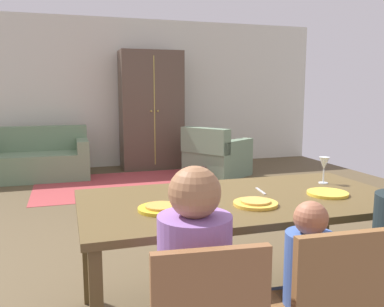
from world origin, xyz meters
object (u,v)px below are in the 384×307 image
Objects in this scene: person_man at (193,305)px; handbag at (195,176)px; plate_near_man at (161,209)px; person_child at (303,304)px; wine_glass at (324,165)px; armchair at (216,157)px; armoire at (151,110)px; couch at (34,160)px; plate_near_woman at (328,193)px; plate_near_child at (255,204)px; dining_table at (242,208)px.

handbag is (1.36, 4.23, -0.38)m from person_man.
person_child is at bearing -46.89° from plate_near_man.
wine_glass is 3.93m from armchair.
armoire reaches higher than person_child.
wine_glass is at bearing 13.74° from plate_near_man.
person_man is at bearing -144.76° from wine_glass.
wine_glass is at bearing -64.02° from couch.
plate_near_woman is 0.23× the size of person_man.
plate_near_man is 1.06m from plate_near_woman.
handbag is (-0.51, -0.47, -0.19)m from armchair.
person_man is at bearing -136.31° from plate_near_child.
plate_near_child reaches higher than handbag.
plate_near_woman is 1.34× the size of wine_glass.
couch reaches higher than plate_near_woman.
armoire is at bearing 84.49° from dining_table.
armchair is at bearing -13.59° from couch.
wine_glass is 1.55m from person_man.
handbag is at bearing 76.78° from dining_table.
plate_near_woman is 0.15× the size of couch.
person_child is 5.83m from armoire.
plate_near_man is at bearing -167.27° from dining_table.
person_man is at bearing -127.65° from dining_table.
wine_glass reaches higher than person_child.
armoire is at bearing 90.45° from plate_near_woman.
armchair reaches higher than dining_table.
couch is (-0.98, 5.39, -0.21)m from person_man.
armchair is (0.81, 4.11, -0.45)m from plate_near_woman.
plate_near_man is 0.62m from person_man.
wine_glass is 0.17× the size of person_man.
wine_glass is 0.58× the size of handbag.
plate_near_man is at bearing -178.92° from plate_near_woman.
wine_glass is 4.91m from armoire.
person_child is 4.33m from handbag.
plate_near_woman reaches higher than dining_table.
plate_near_man is 0.85m from person_child.
plate_near_child is (0.53, -0.06, 0.00)m from plate_near_man.
dining_table is 0.88m from person_man.
dining_table is at bearing -95.51° from armoire.
person_man is at bearing -111.66° from armchair.
armchair is at bearing 71.57° from dining_table.
couch is 5.27× the size of handbag.
armchair is at bearing 42.96° from handbag.
plate_near_woman is 0.86m from person_child.
armchair is (1.34, 4.19, -0.45)m from plate_near_child.
plate_near_child is at bearing -90.00° from dining_table.
plate_near_child is at bearing 90.18° from person_child.
wine_glass is at bearing -99.51° from armchair.
person_man is 0.94× the size of armchair.
dining_table is at bearing -108.43° from armchair.
person_child is 4.89m from armchair.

